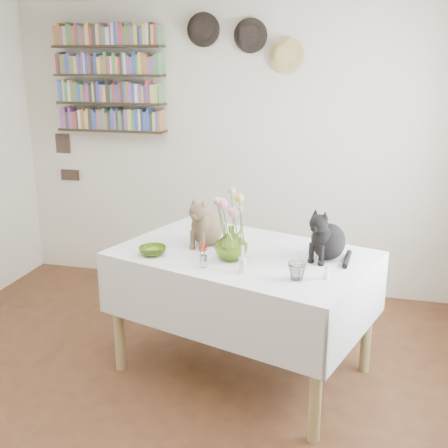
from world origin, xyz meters
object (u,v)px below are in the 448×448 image
(flower_vase, at_px, (231,243))
(bookshelf_unit, at_px, (110,80))
(tabby_cat, at_px, (207,219))
(black_cat, at_px, (329,232))
(dining_table, at_px, (243,283))

(flower_vase, bearing_deg, bookshelf_unit, 133.94)
(tabby_cat, relative_size, black_cat, 1.00)
(tabby_cat, distance_m, black_cat, 0.80)
(tabby_cat, distance_m, bookshelf_unit, 1.97)
(flower_vase, distance_m, bookshelf_unit, 2.31)
(bookshelf_unit, bearing_deg, flower_vase, -46.06)
(tabby_cat, distance_m, flower_vase, 0.35)
(dining_table, height_order, bookshelf_unit, bookshelf_unit)
(tabby_cat, bearing_deg, flower_vase, -36.76)
(tabby_cat, xyz_separation_m, flower_vase, (0.23, -0.26, -0.06))
(flower_vase, bearing_deg, dining_table, 73.03)
(dining_table, bearing_deg, black_cat, 3.23)
(black_cat, bearing_deg, dining_table, -148.31)
(tabby_cat, height_order, bookshelf_unit, bookshelf_unit)
(tabby_cat, relative_size, bookshelf_unit, 0.34)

